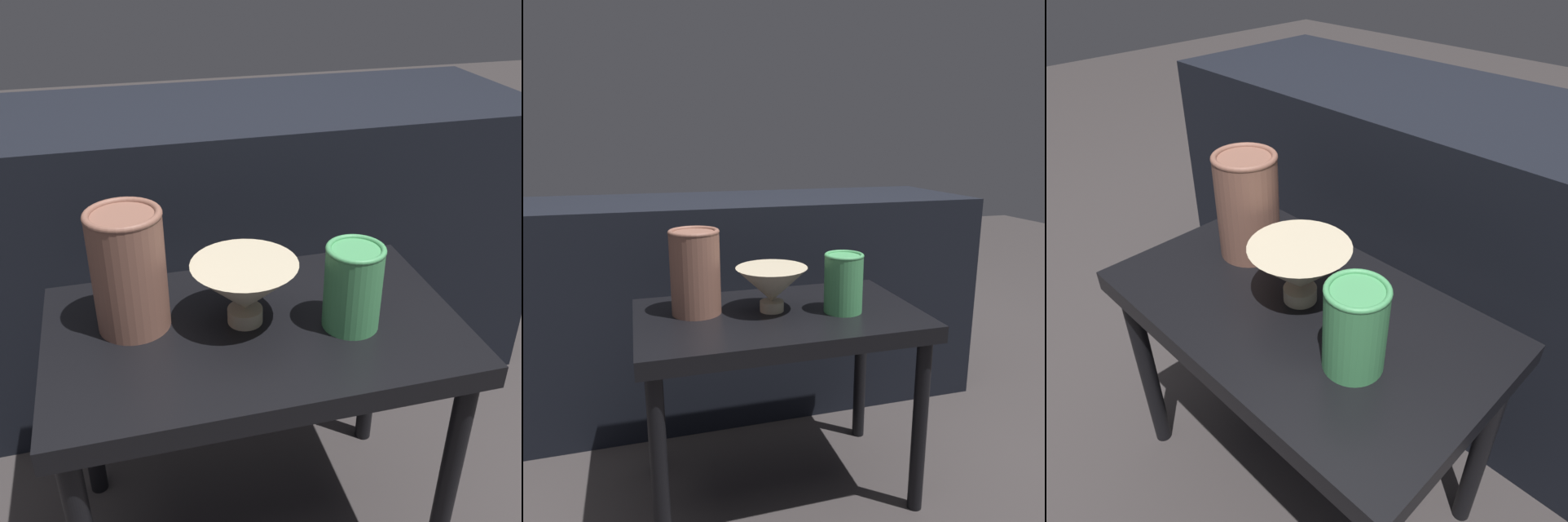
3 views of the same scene
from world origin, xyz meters
TOP-DOWN VIEW (x-y plane):
  - ground_plane at (0.00, 0.00)m, footprint 8.00×8.00m
  - table at (0.00, 0.00)m, footprint 0.68×0.41m
  - couch_backdrop at (0.00, 0.56)m, footprint 1.61×0.50m
  - bowl at (-0.01, 0.01)m, footprint 0.17×0.17m
  - vase_textured_left at (-0.19, 0.05)m, footprint 0.12×0.12m
  - vase_colorful_right at (0.15, -0.04)m, footprint 0.10×0.10m

SIDE VIEW (x-z plane):
  - ground_plane at x=0.00m, z-range 0.00..0.00m
  - couch_backdrop at x=0.00m, z-range 0.00..0.71m
  - table at x=0.00m, z-range 0.18..0.67m
  - bowl at x=-0.01m, z-range 0.50..0.61m
  - vase_colorful_right at x=0.15m, z-range 0.49..0.64m
  - vase_textured_left at x=-0.19m, z-range 0.49..0.70m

